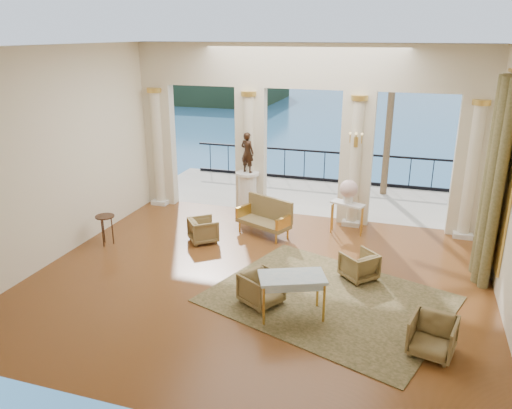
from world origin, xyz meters
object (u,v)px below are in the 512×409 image
(armchair_c, at_px, (359,264))
(console_table, at_px, (348,208))
(armchair_b, at_px, (433,334))
(pedestal, at_px, (248,195))
(statue, at_px, (247,152))
(game_table, at_px, (292,280))
(armchair_a, at_px, (261,287))
(armchair_d, at_px, (203,229))
(settee, at_px, (266,217))
(side_table, at_px, (105,220))

(armchair_c, bearing_deg, console_table, -122.90)
(armchair_b, xyz_separation_m, console_table, (-1.95, 4.57, 0.31))
(pedestal, distance_m, statue, 1.17)
(armchair_c, relative_size, pedestal, 0.52)
(pedestal, bearing_deg, armchair_c, -40.51)
(game_table, height_order, console_table, console_table)
(statue, bearing_deg, armchair_a, 128.93)
(armchair_c, relative_size, statue, 0.59)
(game_table, relative_size, console_table, 1.45)
(game_table, relative_size, statue, 1.20)
(game_table, bearing_deg, armchair_d, 114.31)
(statue, bearing_deg, settee, 144.64)
(armchair_a, bearing_deg, side_table, 101.15)
(armchair_b, xyz_separation_m, side_table, (-7.21, 2.14, 0.27))
(armchair_c, height_order, pedestal, pedestal)
(settee, relative_size, console_table, 1.68)
(armchair_c, xyz_separation_m, side_table, (-5.84, -0.05, 0.30))
(pedestal, bearing_deg, armchair_b, -46.96)
(armchair_d, relative_size, side_table, 0.89)
(armchair_b, distance_m, side_table, 7.52)
(settee, distance_m, game_table, 3.82)
(armchair_b, height_order, armchair_c, armchair_b)
(game_table, relative_size, pedestal, 1.06)
(armchair_a, xyz_separation_m, settee, (-0.89, 3.26, 0.11))
(armchair_a, xyz_separation_m, console_table, (1.01, 3.92, 0.31))
(console_table, bearing_deg, armchair_a, -83.48)
(pedestal, height_order, side_table, pedestal)
(pedestal, xyz_separation_m, side_table, (-2.52, -2.88, 0.03))
(armchair_d, distance_m, pedestal, 2.10)
(pedestal, height_order, statue, statue)
(statue, bearing_deg, side_table, 66.09)
(console_table, bearing_deg, pedestal, -168.43)
(armchair_b, xyz_separation_m, game_table, (-2.33, 0.41, 0.36))
(console_table, bearing_deg, side_table, -134.31)
(settee, relative_size, statue, 1.39)
(settee, bearing_deg, console_table, 42.62)
(armchair_c, distance_m, armchair_d, 3.83)
(settee, distance_m, pedestal, 1.40)
(armchair_c, bearing_deg, armchair_d, -58.47)
(armchair_b, bearing_deg, statue, 145.92)
(settee, bearing_deg, armchair_b, -22.11)
(armchair_a, distance_m, armchair_b, 3.02)
(armchair_b, xyz_separation_m, statue, (-4.69, 5.02, 1.41))
(armchair_c, distance_m, side_table, 5.85)
(game_table, bearing_deg, settee, 90.37)
(armchair_b, relative_size, settee, 0.46)
(settee, bearing_deg, armchair_a, -51.37)
(statue, distance_m, side_table, 3.99)
(armchair_c, distance_m, pedestal, 4.37)
(armchair_b, distance_m, game_table, 2.39)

